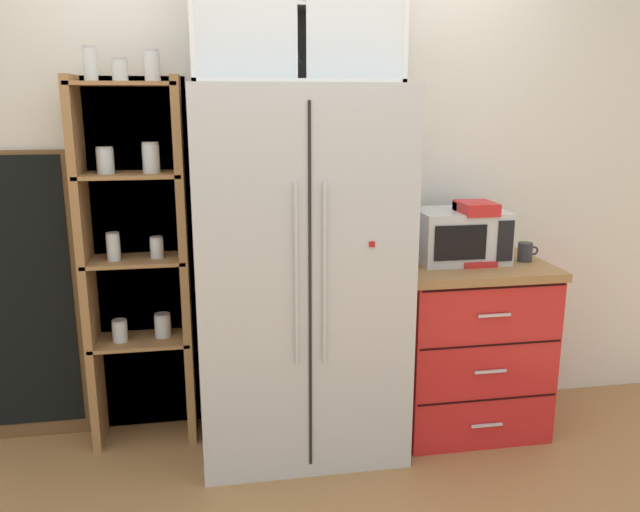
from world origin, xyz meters
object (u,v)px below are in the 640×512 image
at_px(coffee_maker, 473,232).
at_px(bottle_cobalt, 476,242).
at_px(refrigerator, 299,275).
at_px(bottle_amber, 469,234).
at_px(mug_charcoal, 525,252).
at_px(microwave, 460,235).
at_px(chalkboard_menu, 16,300).

xyz_separation_m(coffee_maker, bottle_cobalt, (-0.00, -0.05, -0.04)).
bearing_deg(refrigerator, bottle_cobalt, -0.32).
bearing_deg(bottle_amber, bottle_cobalt, -90.00).
xyz_separation_m(mug_charcoal, bottle_cobalt, (-0.28, -0.02, 0.07)).
bearing_deg(bottle_amber, mug_charcoal, -15.59).
distance_m(microwave, bottle_amber, 0.05).
relative_size(coffee_maker, mug_charcoal, 2.85).
relative_size(mug_charcoal, bottle_cobalt, 0.42).
distance_m(microwave, bottle_cobalt, 0.11).
relative_size(refrigerator, coffee_maker, 5.65).
bearing_deg(bottle_amber, coffee_maker, -90.00).
bearing_deg(mug_charcoal, coffee_maker, 174.25).
xyz_separation_m(refrigerator, mug_charcoal, (1.16, 0.02, 0.06)).
bearing_deg(refrigerator, microwave, 6.13).
xyz_separation_m(refrigerator, bottle_amber, (0.88, 0.10, 0.15)).
distance_m(microwave, coffee_maker, 0.07).
distance_m(refrigerator, chalkboard_menu, 1.40).
bearing_deg(bottle_cobalt, microwave, 118.44).
bearing_deg(chalkboard_menu, coffee_maker, -6.41).
height_order(microwave, mug_charcoal, microwave).
height_order(microwave, coffee_maker, coffee_maker).
bearing_deg(mug_charcoal, bottle_amber, 164.41).
distance_m(refrigerator, microwave, 0.85).
distance_m(refrigerator, bottle_cobalt, 0.89).
relative_size(bottle_amber, bottle_cobalt, 1.15).
bearing_deg(chalkboard_menu, bottle_amber, -5.16).
height_order(bottle_amber, bottle_cobalt, bottle_amber).
relative_size(bottle_cobalt, chalkboard_menu, 0.18).
bearing_deg(refrigerator, mug_charcoal, 0.95).
bearing_deg(coffee_maker, bottle_amber, 90.00).
height_order(microwave, bottle_cobalt, same).
distance_m(bottle_amber, bottle_cobalt, 0.10).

